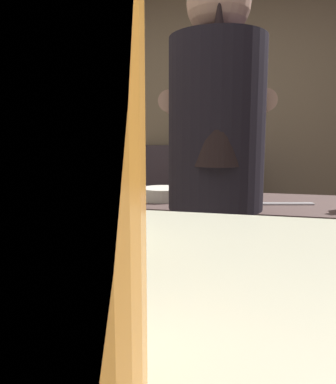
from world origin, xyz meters
The scene contains 10 objects.
wall_back centered at (0.00, 2.20, 1.35)m, with size 5.20×0.10×2.70m, color #917D5E.
prep_counter centered at (0.35, 0.57, 0.44)m, with size 2.10×0.60×0.88m, color #4B3936.
back_shelf centered at (-0.23, 1.92, 0.56)m, with size 0.93×0.36×1.12m, color #3C3238.
bartender centered at (0.24, 0.11, 1.01)m, with size 0.46×0.53×1.74m.
mixing_bowl centered at (-0.06, 0.51, 0.91)m, with size 0.22×0.22×0.06m, color beige.
chefs_knife centered at (0.51, 0.52, 0.89)m, with size 0.24×0.03×0.01m, color silver.
pint_glass_near centered at (0.32, -1.13, 1.17)m, with size 0.08×0.08×0.15m.
pint_glass_far centered at (0.23, -0.97, 1.15)m, with size 0.07×0.07×0.12m.
bottle_soy centered at (-0.28, 1.87, 1.20)m, with size 0.06×0.06×0.20m.
bottle_olive_oil centered at (0.08, 1.88, 1.22)m, with size 0.07×0.07×0.25m.
Camera 1 is at (0.39, -1.23, 1.18)m, focal length 34.90 mm.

